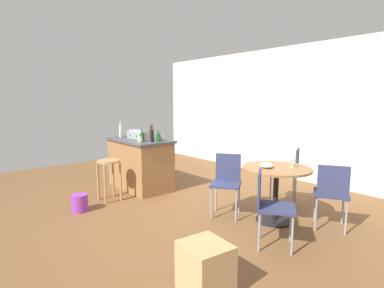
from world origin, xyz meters
name	(u,v)px	position (x,y,z in m)	size (l,w,h in m)	color
ground_plane	(177,210)	(0.00, 0.00, 0.00)	(8.80, 8.80, 0.00)	brown
back_wall	(292,113)	(0.00, 2.98, 1.35)	(8.00, 0.10, 2.70)	beige
kitchen_island	(140,164)	(-1.35, 0.18, 0.46)	(1.31, 0.73, 0.92)	olive
wooden_stool	(109,170)	(-1.06, -0.57, 0.50)	(0.36, 0.36, 0.67)	#A37A4C
dining_table	(276,180)	(1.19, 0.77, 0.56)	(0.91, 0.91, 0.74)	black
folding_chair_near	(270,203)	(1.57, 0.10, 0.50)	(0.56, 0.56, 0.85)	navy
folding_chair_far	(332,191)	(1.81, 1.04, 0.50)	(0.55, 0.55, 0.85)	navy
folding_chair_left	(289,171)	(0.91, 1.50, 0.53)	(0.53, 0.53, 0.88)	navy
folding_chair_right	(227,180)	(0.60, 0.44, 0.51)	(0.56, 0.56, 0.86)	navy
toolbox	(138,135)	(-1.42, 0.20, 0.99)	(0.47, 0.21, 0.16)	gray
bottle_0	(152,135)	(-0.88, 0.16, 1.03)	(0.06, 0.06, 0.29)	black
bottle_1	(158,137)	(-0.84, 0.25, 0.99)	(0.08, 0.08, 0.19)	#194C23
bottle_2	(121,131)	(-1.85, 0.07, 1.04)	(0.06, 0.06, 0.31)	#B7B2AD
bottle_3	(151,134)	(-1.04, 0.24, 1.03)	(0.07, 0.07, 0.29)	#603314
bottle_4	(142,137)	(-1.09, 0.08, 0.99)	(0.07, 0.07, 0.20)	#194C23
cup_0	(135,134)	(-1.82, 0.35, 0.96)	(0.12, 0.08, 0.08)	white
cup_1	(161,138)	(-0.93, 0.36, 0.96)	(0.11, 0.07, 0.10)	tan
cup_2	(140,140)	(-0.97, -0.03, 0.96)	(0.11, 0.07, 0.09)	tan
wine_glass	(292,159)	(1.31, 0.93, 0.85)	(0.07, 0.07, 0.14)	silver
serving_bowl	(266,165)	(1.12, 0.64, 0.77)	(0.18, 0.18, 0.07)	white
cardboard_box	(205,268)	(1.73, -1.01, 0.22)	(0.41, 0.36, 0.43)	tan
plastic_bucket	(80,203)	(-0.87, -1.13, 0.13)	(0.24, 0.24, 0.25)	purple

